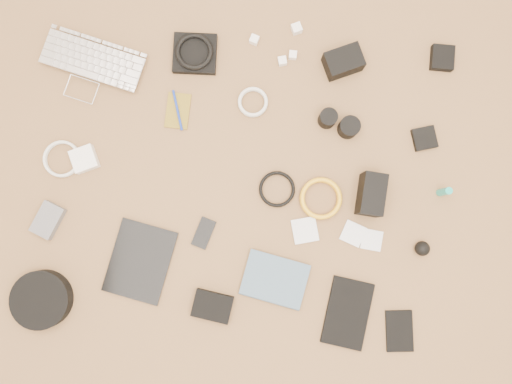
# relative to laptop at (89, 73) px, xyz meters

# --- Properties ---
(room_shell) EXTENTS (4.04, 4.04, 2.58)m
(room_shell) POSITION_rel_laptop_xyz_m (0.53, -0.33, 1.24)
(room_shell) COLOR olive
(room_shell) RESTS_ON ground
(laptop) EXTENTS (0.39, 0.32, 0.03)m
(laptop) POSITION_rel_laptop_xyz_m (0.00, 0.00, 0.00)
(laptop) COLOR silver
(laptop) RESTS_ON ground
(headphone_pouch) EXTENTS (0.15, 0.14, 0.03)m
(headphone_pouch) POSITION_rel_laptop_xyz_m (0.35, 0.09, -0.00)
(headphone_pouch) COLOR black
(headphone_pouch) RESTS_ON ground
(headphones) EXTENTS (0.15, 0.15, 0.02)m
(headphones) POSITION_rel_laptop_xyz_m (0.35, 0.09, 0.02)
(headphones) COLOR black
(headphones) RESTS_ON headphone_pouch
(charger_a) EXTENTS (0.04, 0.04, 0.03)m
(charger_a) POSITION_rel_laptop_xyz_m (0.55, 0.15, -0.00)
(charger_a) COLOR white
(charger_a) RESTS_ON ground
(charger_b) EXTENTS (0.03, 0.03, 0.02)m
(charger_b) POSITION_rel_laptop_xyz_m (0.68, 0.11, -0.00)
(charger_b) COLOR white
(charger_b) RESTS_ON ground
(charger_c) EXTENTS (0.04, 0.04, 0.03)m
(charger_c) POSITION_rel_laptop_xyz_m (0.69, 0.20, 0.00)
(charger_c) COLOR white
(charger_c) RESTS_ON ground
(charger_d) EXTENTS (0.03, 0.03, 0.03)m
(charger_d) POSITION_rel_laptop_xyz_m (0.65, 0.09, -0.00)
(charger_d) COLOR white
(charger_d) RESTS_ON ground
(dslr_camera) EXTENTS (0.14, 0.12, 0.07)m
(dslr_camera) POSITION_rel_laptop_xyz_m (0.85, 0.09, 0.02)
(dslr_camera) COLOR black
(dslr_camera) RESTS_ON ground
(lens_pouch) EXTENTS (0.08, 0.09, 0.03)m
(lens_pouch) POSITION_rel_laptop_xyz_m (1.18, 0.13, 0.00)
(lens_pouch) COLOR black
(lens_pouch) RESTS_ON ground
(notebook_olive) EXTENTS (0.08, 0.12, 0.01)m
(notebook_olive) POSITION_rel_laptop_xyz_m (0.31, -0.11, -0.01)
(notebook_olive) COLOR olive
(notebook_olive) RESTS_ON ground
(pen_blue) EXTENTS (0.05, 0.14, 0.01)m
(pen_blue) POSITION_rel_laptop_xyz_m (0.31, -0.11, -0.00)
(pen_blue) COLOR #142DA6
(pen_blue) RESTS_ON notebook_olive
(cable_white_a) EXTENTS (0.13, 0.13, 0.01)m
(cable_white_a) POSITION_rel_laptop_xyz_m (0.56, -0.06, -0.01)
(cable_white_a) COLOR silver
(cable_white_a) RESTS_ON ground
(lens_a) EXTENTS (0.08, 0.08, 0.06)m
(lens_a) POSITION_rel_laptop_xyz_m (0.81, -0.10, 0.02)
(lens_a) COLOR black
(lens_a) RESTS_ON ground
(lens_b) EXTENTS (0.09, 0.09, 0.06)m
(lens_b) POSITION_rel_laptop_xyz_m (0.88, -0.13, 0.02)
(lens_b) COLOR black
(lens_b) RESTS_ON ground
(card_reader) EXTENTS (0.09, 0.09, 0.02)m
(card_reader) POSITION_rel_laptop_xyz_m (1.14, -0.15, -0.00)
(card_reader) COLOR black
(card_reader) RESTS_ON ground
(power_brick) EXTENTS (0.10, 0.10, 0.03)m
(power_brick) POSITION_rel_laptop_xyz_m (0.01, -0.29, 0.00)
(power_brick) COLOR white
(power_brick) RESTS_ON ground
(cable_white_b) EXTENTS (0.15, 0.15, 0.01)m
(cable_white_b) POSITION_rel_laptop_xyz_m (-0.06, -0.30, -0.01)
(cable_white_b) COLOR silver
(cable_white_b) RESTS_ON ground
(cable_black) EXTENTS (0.13, 0.13, 0.01)m
(cable_black) POSITION_rel_laptop_xyz_m (0.66, -0.35, -0.01)
(cable_black) COLOR black
(cable_black) RESTS_ON ground
(cable_yellow) EXTENTS (0.17, 0.17, 0.02)m
(cable_yellow) POSITION_rel_laptop_xyz_m (0.80, -0.37, -0.01)
(cable_yellow) COLOR gold
(cable_yellow) RESTS_ON ground
(flash) EXTENTS (0.09, 0.14, 0.10)m
(flash) POSITION_rel_laptop_xyz_m (0.96, -0.35, 0.04)
(flash) COLOR black
(flash) RESTS_ON ground
(lens_cleaner) EXTENTS (0.03, 0.03, 0.08)m
(lens_cleaner) POSITION_rel_laptop_xyz_m (1.20, -0.32, 0.03)
(lens_cleaner) COLOR #1AA99C
(lens_cleaner) RESTS_ON ground
(battery_charger) EXTENTS (0.11, 0.13, 0.03)m
(battery_charger) POSITION_rel_laptop_xyz_m (-0.09, -0.50, 0.00)
(battery_charger) COLOR #5E5E63
(battery_charger) RESTS_ON ground
(tablet) EXTENTS (0.24, 0.28, 0.01)m
(tablet) POSITION_rel_laptop_xyz_m (0.22, -0.62, -0.01)
(tablet) COLOR black
(tablet) RESTS_ON ground
(phone) EXTENTS (0.08, 0.11, 0.01)m
(phone) POSITION_rel_laptop_xyz_m (0.43, -0.51, -0.01)
(phone) COLOR black
(phone) RESTS_ON ground
(filter_case_left) EXTENTS (0.10, 0.10, 0.01)m
(filter_case_left) POSITION_rel_laptop_xyz_m (0.76, -0.48, -0.01)
(filter_case_left) COLOR silver
(filter_case_left) RESTS_ON ground
(filter_case_mid) EXTENTS (0.09, 0.09, 0.01)m
(filter_case_mid) POSITION_rel_laptop_xyz_m (0.92, -0.48, -0.01)
(filter_case_mid) COLOR silver
(filter_case_mid) RESTS_ON ground
(filter_case_right) EXTENTS (0.07, 0.07, 0.01)m
(filter_case_right) POSITION_rel_laptop_xyz_m (0.98, -0.49, -0.01)
(filter_case_right) COLOR silver
(filter_case_right) RESTS_ON ground
(air_blower) EXTENTS (0.06, 0.06, 0.05)m
(air_blower) POSITION_rel_laptop_xyz_m (1.14, -0.51, 0.01)
(air_blower) COLOR black
(air_blower) RESTS_ON ground
(headphone_case) EXTENTS (0.25, 0.25, 0.05)m
(headphone_case) POSITION_rel_laptop_xyz_m (-0.08, -0.76, 0.01)
(headphone_case) COLOR black
(headphone_case) RESTS_ON ground
(drive_case) EXTENTS (0.14, 0.11, 0.03)m
(drive_case) POSITION_rel_laptop_xyz_m (0.47, -0.74, 0.00)
(drive_case) COLOR black
(drive_case) RESTS_ON ground
(paperback) EXTENTS (0.23, 0.19, 0.02)m
(paperback) POSITION_rel_laptop_xyz_m (0.65, -0.72, -0.00)
(paperback) COLOR #466077
(paperback) RESTS_ON ground
(notebook_black_a) EXTENTS (0.17, 0.24, 0.02)m
(notebook_black_a) POSITION_rel_laptop_xyz_m (0.91, -0.74, -0.01)
(notebook_black_a) COLOR black
(notebook_black_a) RESTS_ON ground
(notebook_black_b) EXTENTS (0.10, 0.14, 0.01)m
(notebook_black_b) POSITION_rel_laptop_xyz_m (1.08, -0.78, -0.01)
(notebook_black_b) COLOR black
(notebook_black_b) RESTS_ON ground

